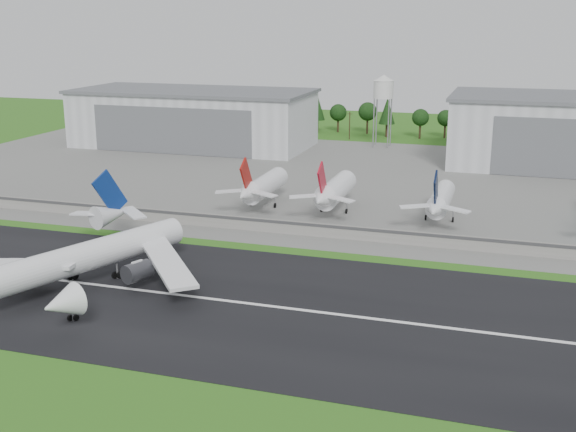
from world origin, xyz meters
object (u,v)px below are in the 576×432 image
(main_airliner, at_px, (90,262))
(parked_jet_navy, at_px, (440,201))
(parked_jet_red_a, at_px, (261,187))
(parked_jet_red_b, at_px, (333,191))

(main_airliner, xyz_separation_m, parked_jet_navy, (60.88, 66.93, 1.05))
(parked_jet_red_a, bearing_deg, parked_jet_navy, -0.05)
(parked_jet_red_b, distance_m, parked_jet_navy, 28.38)
(main_airliner, xyz_separation_m, parked_jet_red_b, (32.50, 66.99, 1.46))
(main_airliner, relative_size, parked_jet_red_b, 1.83)
(parked_jet_red_b, relative_size, parked_jet_navy, 1.00)
(parked_jet_red_b, xyz_separation_m, parked_jet_navy, (28.37, -0.06, -0.41))
(parked_jet_red_a, distance_m, parked_jet_red_b, 20.49)
(parked_jet_red_a, relative_size, parked_jet_navy, 1.00)
(main_airliner, relative_size, parked_jet_red_a, 1.83)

